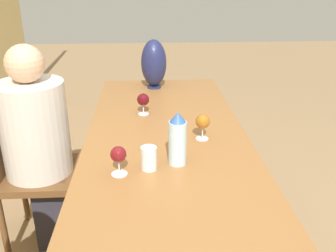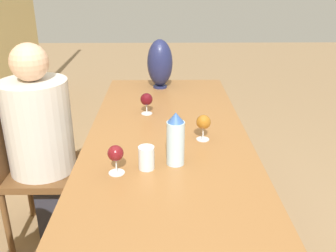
{
  "view_description": "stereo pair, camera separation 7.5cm",
  "coord_description": "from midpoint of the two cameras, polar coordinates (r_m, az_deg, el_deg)",
  "views": [
    {
      "loc": [
        -1.46,
        0.1,
        1.55
      ],
      "look_at": [
        0.19,
        0.0,
        0.85
      ],
      "focal_mm": 40.0,
      "sensor_mm": 36.0,
      "label": 1
    },
    {
      "loc": [
        -1.46,
        0.02,
        1.55
      ],
      "look_at": [
        0.19,
        0.0,
        0.85
      ],
      "focal_mm": 40.0,
      "sensor_mm": 36.0,
      "label": 2
    }
  ],
  "objects": [
    {
      "name": "dining_table",
      "position": [
        1.7,
        -0.9,
        -7.83
      ],
      "size": [
        2.68,
        0.83,
        0.75
      ],
      "color": "#936033",
      "rests_on": "ground_plane"
    },
    {
      "name": "water_bottle",
      "position": [
        1.62,
        0.13,
        -1.98
      ],
      "size": [
        0.08,
        0.08,
        0.24
      ],
      "color": "silver",
      "rests_on": "dining_table"
    },
    {
      "name": "water_tumbler",
      "position": [
        1.6,
        -4.27,
        -4.93
      ],
      "size": [
        0.07,
        0.07,
        0.1
      ],
      "color": "silver",
      "rests_on": "dining_table"
    },
    {
      "name": "vase",
      "position": [
        2.67,
        -2.99,
        9.51
      ],
      "size": [
        0.18,
        0.18,
        0.35
      ],
      "color": "#1E234C",
      "rests_on": "dining_table"
    },
    {
      "name": "wine_glass_2",
      "position": [
        2.19,
        -4.79,
        3.95
      ],
      "size": [
        0.07,
        0.07,
        0.13
      ],
      "color": "silver",
      "rests_on": "dining_table"
    },
    {
      "name": "wine_glass_4",
      "position": [
        1.86,
        4.18,
        0.6
      ],
      "size": [
        0.07,
        0.07,
        0.13
      ],
      "color": "silver",
      "rests_on": "dining_table"
    },
    {
      "name": "wine_glass_5",
      "position": [
        1.56,
        -8.94,
        -4.43
      ],
      "size": [
        0.07,
        0.07,
        0.13
      ],
      "color": "silver",
      "rests_on": "dining_table"
    },
    {
      "name": "chair_far",
      "position": [
        2.31,
        -21.64,
        -5.41
      ],
      "size": [
        0.44,
        0.44,
        0.97
      ],
      "color": "brown",
      "rests_on": "ground_plane"
    },
    {
      "name": "person_far",
      "position": [
        2.23,
        -19.88,
        -2.67
      ],
      "size": [
        0.37,
        0.37,
        1.2
      ],
      "color": "#2D2D38",
      "rests_on": "ground_plane"
    }
  ]
}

